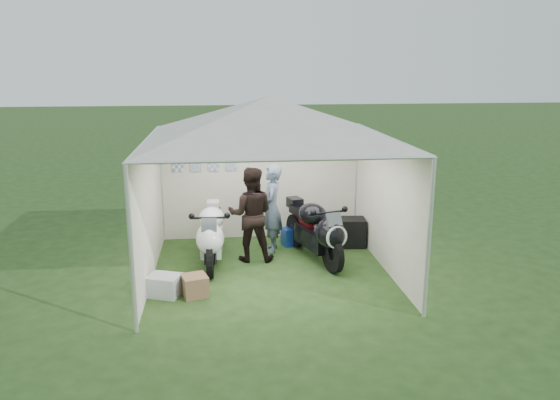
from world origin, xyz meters
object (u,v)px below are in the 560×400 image
Objects in this scene: canopy_tent at (270,122)px; paddock_stand at (294,236)px; person_dark_jacket at (251,214)px; person_blue_jacket at (272,209)px; motorcycle_white at (211,233)px; motorcycle_black at (316,229)px; crate_1 at (195,286)px; equipment_box at (350,232)px; crate_0 at (164,285)px.

canopy_tent is 12.18× the size of paddock_stand.
person_dark_jacket is 1.03× the size of person_blue_jacket.
motorcycle_black is at bearing 1.70° from motorcycle_white.
crate_1 is (-1.87, -2.28, -0.01)m from paddock_stand.
paddock_stand is at bearing 90.00° from motorcycle_black.
crate_1 is at bearing -144.91° from equipment_box.
crate_0 is 1.33× the size of crate_1.
canopy_tent is at bearing 123.08° from person_dark_jacket.
motorcycle_white is 1.22× the size of person_dark_jacket.
motorcycle_black reaches higher than motorcycle_white.
motorcycle_black is at bearing -73.90° from paddock_stand.
motorcycle_black is 4.32× the size of crate_0.
person_blue_jacket is (0.13, 1.03, -1.74)m from canopy_tent.
equipment_box is at bearing 30.34° from crate_0.
equipment_box is (1.99, 0.56, -0.58)m from person_dark_jacket.
person_blue_jacket is at bearing 45.44° from crate_0.
canopy_tent reaches higher than motorcycle_black.
motorcycle_white is at bearing 163.49° from motorcycle_black.
motorcycle_black reaches higher than crate_0.
canopy_tent is at bearing 2.53° from person_blue_jacket.
person_blue_jacket is at bearing 124.43° from motorcycle_black.
equipment_box is at bearing 17.17° from motorcycle_white.
motorcycle_black is at bearing 25.09° from canopy_tent.
paddock_stand is 1.12m from equipment_box.
motorcycle_black is 4.55× the size of paddock_stand.
crate_1 is at bearing -98.65° from motorcycle_white.
canopy_tent is 3.28× the size of person_dark_jacket.
person_blue_jacket is 3.01× the size of equipment_box.
motorcycle_black is 1.15m from equipment_box.
crate_0 is (-1.86, -1.89, -0.67)m from person_blue_jacket.
crate_1 is (-1.26, -0.93, -2.41)m from canopy_tent.
motorcycle_white is 5.72× the size of crate_1.
equipment_box is at bearing 35.09° from crate_1.
crate_1 is (-1.39, -1.96, -0.67)m from person_blue_jacket.
person_blue_jacket is at bearing 30.32° from motorcycle_white.
motorcycle_white is 0.78m from person_dark_jacket.
person_blue_jacket is at bearing 82.93° from canopy_tent.
person_blue_jacket reaches higher than motorcycle_black.
paddock_stand is at bearing -132.74° from person_dark_jacket.
crate_1 is at bearing -8.69° from crate_0.
crate_0 is (-1.73, -0.85, -2.41)m from canopy_tent.
motorcycle_black is at bearing 25.87° from crate_0.
canopy_tent is at bearing -20.92° from motorcycle_white.
motorcycle_black is 1.23× the size of person_dark_jacket.
person_blue_jacket is 4.53× the size of crate_1.
motorcycle_white is 1.89m from motorcycle_black.
crate_0 is 0.48m from crate_1.
person_blue_jacket is (0.42, 0.44, -0.03)m from person_dark_jacket.
person_blue_jacket is at bearing -126.77° from person_dark_jacket.
paddock_stand is (1.61, 0.93, -0.40)m from motorcycle_white.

